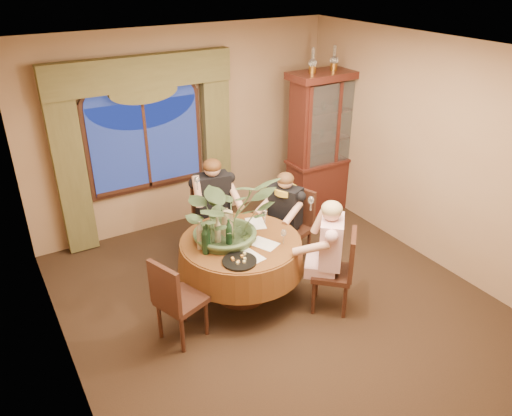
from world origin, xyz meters
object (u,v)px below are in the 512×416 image
chair_right (332,271)px  wine_bottle_4 (200,235)px  wine_bottle_1 (207,236)px  wine_bottle_2 (218,231)px  oil_lamp_right (355,55)px  stoneware_vase (228,224)px  china_cabinet (328,143)px  chair_back_right (291,228)px  oil_lamp_left (313,61)px  person_pink (330,255)px  centerpiece_plant (227,184)px  chair_front_left (181,299)px  olive_bowl (250,240)px  wine_bottle_3 (205,240)px  person_scarf (285,217)px  wine_bottle_0 (229,233)px  oil_lamp_center (334,58)px  chair_back (213,225)px  dining_table (241,268)px  person_back (213,208)px

chair_right → wine_bottle_4: size_ratio=2.91×
wine_bottle_1 → wine_bottle_2: same height
oil_lamp_right → stoneware_vase: 3.30m
china_cabinet → chair_back_right: bearing=-142.8°
chair_back_right → oil_lamp_left: bearing=-63.5°
person_pink → wine_bottle_2: bearing=96.1°
chair_right → centerpiece_plant: centerpiece_plant is taller
chair_back_right → wine_bottle_4: bearing=81.1°
chair_front_left → person_pink: bearing=58.3°
olive_bowl → wine_bottle_4: (-0.53, 0.15, 0.14)m
stoneware_vase → wine_bottle_3: (-0.38, -0.21, 0.01)m
oil_lamp_left → wine_bottle_3: 3.09m
chair_right → person_scarf: 1.11m
olive_bowl → wine_bottle_3: bearing=176.8°
person_scarf → stoneware_vase: person_scarf is taller
chair_front_left → person_pink: (1.62, -0.34, 0.18)m
olive_bowl → wine_bottle_4: 0.57m
olive_bowl → wine_bottle_2: bearing=158.5°
wine_bottle_0 → wine_bottle_1: same height
person_scarf → olive_bowl: 0.94m
oil_lamp_center → oil_lamp_left: bearing=180.0°
person_pink → wine_bottle_3: size_ratio=3.99×
oil_lamp_right → centerpiece_plant: bearing=-155.6°
stoneware_vase → wine_bottle_0: (-0.09, -0.21, 0.01)m
chair_back → wine_bottle_4: wine_bottle_4 is taller
person_pink → centerpiece_plant: (-0.85, 0.77, 0.76)m
oil_lamp_center → china_cabinet: bearing=0.0°
chair_right → chair_back_right: same height
chair_back_right → wine_bottle_3: wine_bottle_3 is taller
oil_lamp_center → wine_bottle_3: oil_lamp_center is taller
china_cabinet → wine_bottle_2: size_ratio=6.49×
dining_table → olive_bowl: bearing=-48.5°
china_cabinet → person_pink: china_cabinet is taller
wine_bottle_4 → person_pink: bearing=-30.5°
chair_back → wine_bottle_0: wine_bottle_0 is taller
oil_lamp_center → oil_lamp_right: bearing=0.0°
person_pink → olive_bowl: bearing=90.9°
olive_bowl → oil_lamp_center: bearing=33.2°
china_cabinet → oil_lamp_center: oil_lamp_center is taller
person_pink → wine_bottle_1: person_pink is taller
chair_right → person_back: person_back is taller
chair_front_left → wine_bottle_0: 0.86m
china_cabinet → wine_bottle_1: bearing=-153.2°
stoneware_vase → centerpiece_plant: bearing=-117.5°
chair_back_right → olive_bowl: size_ratio=6.65×
wine_bottle_2 → oil_lamp_right: bearing=24.4°
chair_right → person_back: (-0.62, 1.69, 0.20)m
chair_back → wine_bottle_2: size_ratio=2.91×
chair_right → wine_bottle_1: bearing=101.2°
stoneware_vase → wine_bottle_1: bearing=-156.1°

